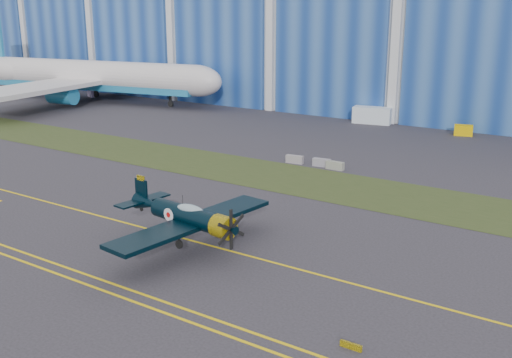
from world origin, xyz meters
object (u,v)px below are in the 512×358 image
Objects in this scene: jetliner at (89,43)px; shipping_container at (372,115)px; tug at (463,130)px; warbird at (186,216)px.

jetliner is 54.80m from shipping_container.
shipping_container reaches higher than tug.
jetliner is at bearing 177.90° from shipping_container.
tug is (14.14, -1.46, -0.53)m from shipping_container.
warbird is at bearing -46.28° from jetliner.
warbird is 78.04m from jetliner.
shipping_container is (-8.83, 54.08, -1.33)m from warbird.
warbird reaches higher than shipping_container.
shipping_container is at bearing 105.64° from warbird.
shipping_container is (53.40, 7.73, -9.57)m from jetliner.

